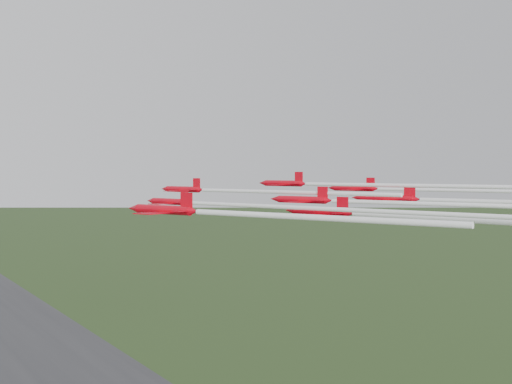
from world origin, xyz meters
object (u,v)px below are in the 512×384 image
jet_row2_right (347,184)px  jet_row3_mid (399,203)px  jet_row4_right (468,201)px  jet_row3_right (408,189)px  jet_lead (228,191)px  jet_row4_left (400,216)px  jet_row2_left (253,206)px  jet_row3_left (217,213)px

jet_row2_right → jet_row3_mid: jet_row2_right is taller
jet_row4_right → jet_row3_mid: bearing=141.8°
jet_row4_right → jet_row2_right: bearing=86.8°
jet_row3_mid → jet_row3_right: 23.15m
jet_lead → jet_row4_left: (-0.96, -41.32, -2.02)m
jet_row4_left → jet_row4_right: bearing=5.5°
jet_row2_left → jet_row3_left: jet_row3_left is taller
jet_row4_left → jet_row4_right: size_ratio=0.96×
jet_row3_mid → jet_row4_right: 10.92m
jet_row3_mid → jet_row3_left: bearing=157.5°
jet_row3_right → jet_row4_left: bearing=-155.6°
jet_row2_left → jet_row4_left: bearing=-83.1°
jet_row2_right → jet_lead: bearing=121.2°
jet_lead → jet_row2_right: size_ratio=0.88×
jet_row4_left → jet_lead: bearing=75.3°
jet_row4_left → jet_row4_right: 22.26m
jet_lead → jet_row3_right: jet_row3_right is taller
jet_lead → jet_row3_left: (-18.98, -29.83, -1.55)m
jet_row3_left → jet_row2_left: bearing=17.4°
jet_row4_left → jet_row2_left: bearing=99.8°
jet_row2_right → jet_row3_left: bearing=-168.7°
jet_row3_left → jet_row4_right: jet_row4_right is taller
jet_row2_left → jet_row3_mid: 20.68m
jet_row3_right → jet_row4_left: jet_row3_right is taller
jet_row2_right → jet_row4_right: bearing=-87.3°
jet_row2_left → jet_row4_right: bearing=-38.5°
jet_lead → jet_row3_left: bearing=-138.9°
jet_row2_right → jet_row2_left: bearing=-175.1°
jet_row3_left → jet_row4_left: (18.02, -11.49, -0.47)m
jet_lead → jet_row2_left: bearing=-128.9°
jet_lead → jet_row4_left: size_ratio=0.96×
jet_row3_mid → jet_row4_right: (10.35, -3.48, 0.16)m
jet_row3_right → jet_row4_left: 38.26m
jet_row3_right → jet_row4_right: size_ratio=0.89×
jet_row2_right → jet_row3_left: (-33.23, -15.51, -2.67)m
jet_lead → jet_row2_right: bearing=-61.6°
jet_lead → jet_row3_left: 35.39m
jet_row3_left → jet_row4_left: size_ratio=0.84×
jet_row3_mid → jet_row2_right: bearing=53.6°
jet_row3_left → jet_row3_mid: bearing=-22.1°
jet_row2_left → jet_row2_right: bearing=2.3°
jet_row4_right → jet_row3_left: bearing=154.2°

